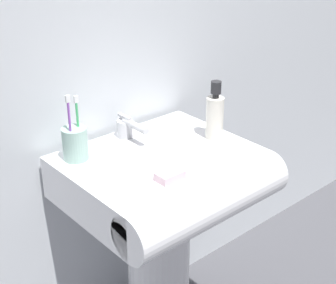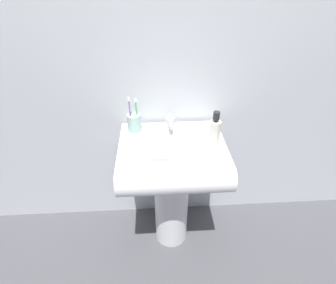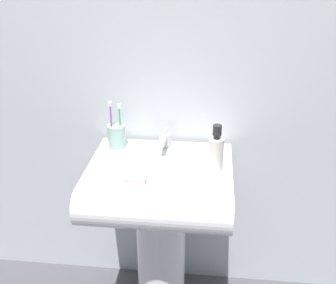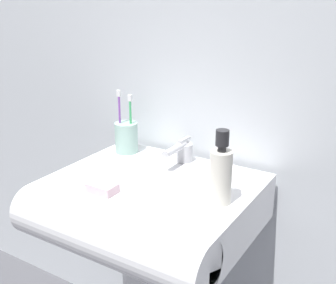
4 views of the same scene
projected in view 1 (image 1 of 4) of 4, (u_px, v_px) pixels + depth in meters
sink_pedestal at (159, 272)px, 1.71m from camera, size 0.20×0.20×0.62m
sink_basin at (169, 180)px, 1.51m from camera, size 0.55×0.49×0.13m
faucet at (127, 128)px, 1.60m from camera, size 0.05×0.14×0.07m
toothbrush_cup at (75, 143)px, 1.47m from camera, size 0.07×0.07×0.20m
soap_bottle at (215, 115)px, 1.59m from camera, size 0.05×0.05×0.19m
bar_soap at (170, 176)px, 1.38m from camera, size 0.07×0.05×0.02m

